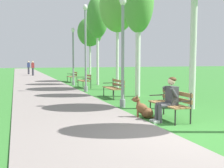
# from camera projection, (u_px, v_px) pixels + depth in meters

# --- Properties ---
(ground_plane) EXTENTS (120.00, 120.00, 0.00)m
(ground_plane) POSITION_uv_depth(u_px,v_px,m) (189.00, 136.00, 6.04)
(ground_plane) COLOR #33752D
(paved_path) EXTENTS (3.52, 60.00, 0.04)m
(paved_path) POSITION_uv_depth(u_px,v_px,m) (32.00, 77.00, 27.83)
(paved_path) COLOR gray
(paved_path) RESTS_ON ground
(park_bench_near) EXTENTS (0.55, 1.50, 0.85)m
(park_bench_near) POSITION_uv_depth(u_px,v_px,m) (171.00, 102.00, 7.74)
(park_bench_near) COLOR olive
(park_bench_near) RESTS_ON ground
(park_bench_mid) EXTENTS (0.55, 1.50, 0.85)m
(park_bench_mid) POSITION_uv_depth(u_px,v_px,m) (115.00, 87.00, 12.24)
(park_bench_mid) COLOR olive
(park_bench_mid) RESTS_ON ground
(park_bench_far) EXTENTS (0.55, 1.50, 0.85)m
(park_bench_far) POSITION_uv_depth(u_px,v_px,m) (85.00, 80.00, 16.80)
(park_bench_far) COLOR olive
(park_bench_far) RESTS_ON ground
(park_bench_furthest) EXTENTS (0.55, 1.50, 0.85)m
(park_bench_furthest) POSITION_uv_depth(u_px,v_px,m) (73.00, 76.00, 20.96)
(park_bench_furthest) COLOR olive
(park_bench_furthest) RESTS_ON ground
(person_seated_on_near_bench) EXTENTS (0.74, 0.49, 1.25)m
(person_seated_on_near_bench) POSITION_uv_depth(u_px,v_px,m) (168.00, 97.00, 7.47)
(person_seated_on_near_bench) COLOR #4C4C51
(person_seated_on_near_bench) RESTS_ON ground
(dog_brown) EXTENTS (0.77, 0.48, 0.71)m
(dog_brown) POSITION_uv_depth(u_px,v_px,m) (144.00, 110.00, 7.90)
(dog_brown) COLOR brown
(dog_brown) RESTS_ON ground
(lamp_post_near) EXTENTS (0.24, 0.24, 3.96)m
(lamp_post_near) POSITION_uv_depth(u_px,v_px,m) (123.00, 51.00, 9.59)
(lamp_post_near) COLOR gray
(lamp_post_near) RESTS_ON ground
(lamp_post_mid) EXTENTS (0.24, 0.24, 4.69)m
(lamp_post_mid) POSITION_uv_depth(u_px,v_px,m) (86.00, 47.00, 14.44)
(lamp_post_mid) COLOR gray
(lamp_post_mid) RESTS_ON ground
(lamp_post_far) EXTENTS (0.24, 0.24, 3.93)m
(lamp_post_far) POSITION_uv_depth(u_px,v_px,m) (73.00, 56.00, 18.24)
(lamp_post_far) COLOR gray
(lamp_post_far) RESTS_ON ground
(birch_tree_third) EXTENTS (1.44, 1.45, 5.99)m
(birch_tree_third) POSITION_uv_depth(u_px,v_px,m) (138.00, 2.00, 12.36)
(birch_tree_third) COLOR silver
(birch_tree_third) RESTS_ON ground
(birch_tree_fourth) EXTENTS (2.05, 2.12, 6.29)m
(birch_tree_fourth) POSITION_uv_depth(u_px,v_px,m) (117.00, 6.00, 15.25)
(birch_tree_fourth) COLOR silver
(birch_tree_fourth) RESTS_ON ground
(birch_tree_fifth) EXTENTS (1.49, 1.50, 6.14)m
(birch_tree_fifth) POSITION_uv_depth(u_px,v_px,m) (97.00, 17.00, 18.30)
(birch_tree_fifth) COLOR silver
(birch_tree_fifth) RESTS_ON ground
(birch_tree_sixth) EXTENTS (1.99, 1.90, 5.13)m
(birch_tree_sixth) POSITION_uv_depth(u_px,v_px,m) (90.00, 32.00, 21.25)
(birch_tree_sixth) COLOR silver
(birch_tree_sixth) RESTS_ON ground
(pedestrian_distant) EXTENTS (0.32, 0.22, 1.65)m
(pedestrian_distant) POSITION_uv_depth(u_px,v_px,m) (33.00, 68.00, 29.57)
(pedestrian_distant) COLOR #383842
(pedestrian_distant) RESTS_ON ground
(pedestrian_further_distant) EXTENTS (0.32, 0.22, 1.65)m
(pedestrian_further_distant) POSITION_uv_depth(u_px,v_px,m) (29.00, 68.00, 32.46)
(pedestrian_further_distant) COLOR #383842
(pedestrian_further_distant) RESTS_ON ground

